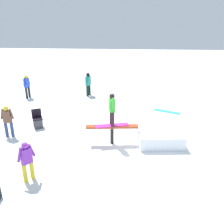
# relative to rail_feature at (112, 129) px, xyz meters

# --- Properties ---
(ground_plane) EXTENTS (60.00, 60.00, 0.00)m
(ground_plane) POSITION_rel_rail_feature_xyz_m (0.00, 0.00, -0.67)
(ground_plane) COLOR white
(rail_feature) EXTENTS (2.14, 0.49, 0.81)m
(rail_feature) POSITION_rel_rail_feature_xyz_m (0.00, 0.00, 0.00)
(rail_feature) COLOR black
(rail_feature) RESTS_ON ground
(snow_kicker_ramp) EXTENTS (1.94, 1.67, 0.55)m
(snow_kicker_ramp) POSITION_rel_rail_feature_xyz_m (-1.98, -0.20, -0.40)
(snow_kicker_ramp) COLOR white
(snow_kicker_ramp) RESTS_ON ground
(main_rider_on_rail) EXTENTS (1.39, 0.69, 1.37)m
(main_rider_on_rail) POSITION_rel_rail_feature_xyz_m (0.00, 0.00, 0.81)
(main_rider_on_rail) COLOR #CB2BA5
(main_rider_on_rail) RESTS_ON rail_feature
(bystander_blue) EXTENTS (0.29, 0.60, 1.48)m
(bystander_blue) POSITION_rel_rail_feature_xyz_m (5.83, -5.67, 0.16)
(bystander_blue) COLOR black
(bystander_blue) RESTS_ON ground
(bystander_purple) EXTENTS (0.47, 0.51, 1.38)m
(bystander_purple) POSITION_rel_rail_feature_xyz_m (2.50, 2.67, 0.10)
(bystander_purple) COLOR yellow
(bystander_purple) RESTS_ON ground
(bystander_teal) EXTENTS (0.33, 0.67, 1.52)m
(bystander_teal) POSITION_rel_rail_feature_xyz_m (2.03, -6.43, 0.18)
(bystander_teal) COLOR black
(bystander_teal) RESTS_ON ground
(bystander_brown) EXTENTS (0.58, 0.23, 1.42)m
(bystander_brown) POSITION_rel_rail_feature_xyz_m (4.54, -0.31, 0.12)
(bystander_brown) COLOR navy
(bystander_brown) RESTS_ON ground
(loose_snowboard_cyan) EXTENTS (1.44, 0.84, 0.02)m
(loose_snowboard_cyan) POSITION_rel_rail_feature_xyz_m (-2.77, -3.83, -0.66)
(loose_snowboard_cyan) COLOR #2FB8CA
(loose_snowboard_cyan) RESTS_ON ground
(folding_chair) EXTENTS (0.59, 0.59, 0.88)m
(folding_chair) POSITION_rel_rail_feature_xyz_m (3.64, -1.34, -0.26)
(folding_chair) COLOR #3F3F44
(folding_chair) RESTS_ON ground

